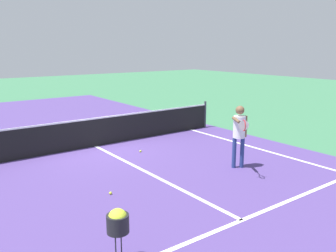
% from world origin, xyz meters
% --- Properties ---
extents(ground_plane, '(60.00, 60.00, 0.00)m').
position_xyz_m(ground_plane, '(0.00, 0.00, 0.00)').
color(ground_plane, '#38724C').
extents(court_surface_inbounds, '(10.62, 24.40, 0.00)m').
position_xyz_m(court_surface_inbounds, '(0.00, 0.00, 0.00)').
color(court_surface_inbounds, '#4C387A').
rests_on(court_surface_inbounds, ground_plane).
extents(line_sideline_right, '(0.10, 11.89, 0.01)m').
position_xyz_m(line_sideline_right, '(4.11, -5.95, 0.00)').
color(line_sideline_right, white).
rests_on(line_sideline_right, ground_plane).
extents(line_service_near, '(8.22, 0.10, 0.01)m').
position_xyz_m(line_service_near, '(0.00, -6.40, 0.00)').
color(line_service_near, white).
rests_on(line_service_near, ground_plane).
extents(line_center_service, '(0.10, 6.40, 0.01)m').
position_xyz_m(line_center_service, '(0.00, -3.20, 0.00)').
color(line_center_service, white).
rests_on(line_center_service, ground_plane).
extents(net, '(9.83, 0.09, 1.07)m').
position_xyz_m(net, '(0.00, 0.00, 0.49)').
color(net, '#33383D').
rests_on(net, ground_plane).
extents(player_near, '(0.92, 0.99, 1.70)m').
position_xyz_m(player_near, '(2.18, -4.28, 1.06)').
color(player_near, navy).
rests_on(player_near, ground_plane).
extents(ball_hopper, '(0.34, 0.34, 0.87)m').
position_xyz_m(ball_hopper, '(-2.52, -6.19, 0.68)').
color(ball_hopper, black).
rests_on(ball_hopper, ground_plane).
extents(tennis_ball_mid_court, '(0.07, 0.07, 0.07)m').
position_xyz_m(tennis_ball_mid_court, '(-1.44, -3.83, 0.03)').
color(tennis_ball_mid_court, '#CCE033').
rests_on(tennis_ball_mid_court, ground_plane).
extents(tennis_ball_near_net, '(0.07, 0.07, 0.07)m').
position_xyz_m(tennis_ball_near_net, '(0.84, -1.46, 0.03)').
color(tennis_ball_near_net, '#CCE033').
rests_on(tennis_ball_near_net, ground_plane).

